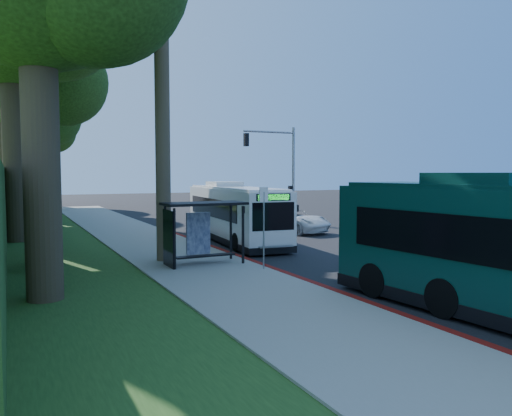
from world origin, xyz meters
TOP-DOWN VIEW (x-y plane):
  - ground at (0.00, 0.00)m, footprint 140.00×140.00m
  - sidewalk at (-7.30, 0.00)m, footprint 4.50×70.00m
  - red_curb at (-5.00, -4.00)m, footprint 0.25×30.00m
  - grass_verge at (-13.00, 5.00)m, footprint 8.00×70.00m
  - bus_shelter at (-7.26, -2.86)m, footprint 3.20×1.51m
  - stop_sign_pole at (-5.40, -5.00)m, footprint 0.35×0.06m
  - traffic_signal_pole at (3.78, 10.00)m, footprint 4.10×0.30m
  - tree_2 at (-11.89, 15.98)m, footprint 8.82×8.40m
  - tree_3 at (-13.88, 23.98)m, footprint 10.08×9.60m
  - tree_4 at (-11.40, 31.98)m, footprint 8.40×8.00m
  - tree_5 at (-10.41, 39.99)m, footprint 7.35×7.00m
  - white_bus at (-2.92, 3.32)m, footprint 3.29×10.94m
  - pickup at (1.84, 5.52)m, footprint 4.26×6.04m

SIDE VIEW (x-z plane):
  - ground at x=0.00m, z-range 0.00..0.00m
  - grass_verge at x=-13.00m, z-range 0.00..0.06m
  - sidewalk at x=-7.30m, z-range 0.00..0.12m
  - red_curb at x=-5.00m, z-range 0.00..0.13m
  - pickup at x=1.84m, z-range 0.00..1.53m
  - white_bus at x=-2.92m, z-range -0.04..3.17m
  - bus_shelter at x=-7.26m, z-range 0.53..3.08m
  - stop_sign_pole at x=-5.40m, z-range 0.50..3.67m
  - traffic_signal_pole at x=3.78m, z-range 0.92..7.92m
  - tree_5 at x=-10.41m, z-range 2.53..15.39m
  - tree_4 at x=-11.40m, z-range 2.66..16.80m
  - tree_2 at x=-11.89m, z-range 2.92..18.04m
  - tree_3 at x=-13.88m, z-range 3.34..20.62m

